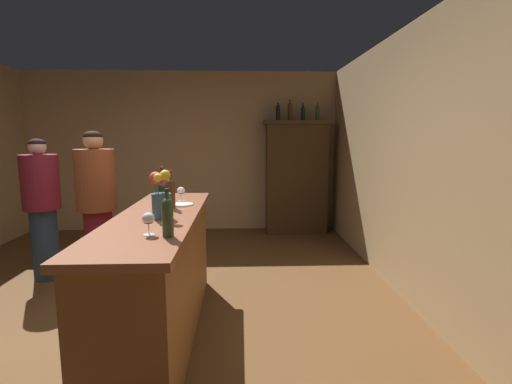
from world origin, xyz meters
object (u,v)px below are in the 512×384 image
object	(u,v)px
bar_counter	(159,276)
cheese_plate	(182,204)
flower_arrangement	(161,197)
display_bottle_midright	(317,112)
display_cabinet	(296,175)
display_bottle_left	(278,112)
patron_in_grey	(97,206)
wine_bottle_rose	(162,185)
display_bottle_midleft	(290,111)
wine_glass_mid	(148,220)
wine_bottle_riesling	(168,215)
display_bottle_center	(303,113)
wine_bottle_pinot	(171,192)
wine_glass_front	(181,191)
patron_redhead	(42,204)

from	to	relation	value
bar_counter	cheese_plate	xyz separation A→B (m)	(0.13, 0.41, 0.49)
flower_arrangement	cheese_plate	world-z (taller)	flower_arrangement
cheese_plate	display_bottle_midright	bearing A→B (deg)	58.38
display_cabinet	display_bottle_left	bearing A→B (deg)	-180.00
display_bottle_left	patron_in_grey	xyz separation A→B (m)	(-2.05, -2.31, -1.07)
display_cabinet	wine_bottle_rose	bearing A→B (deg)	-123.19
display_cabinet	display_bottle_midleft	distance (m)	1.04
display_cabinet	bar_counter	bearing A→B (deg)	-115.50
wine_glass_mid	display_bottle_midright	size ratio (longest dim) A/B	0.46
display_bottle_left	display_bottle_midright	world-z (taller)	display_bottle_midright
wine_bottle_riesling	display_bottle_midleft	xyz separation A→B (m)	(1.23, 3.89, 0.86)
display_cabinet	display_bottle_center	bearing A→B (deg)	0.00
wine_bottle_pinot	wine_bottle_riesling	bearing A→B (deg)	-80.90
display_bottle_left	display_bottle_midleft	bearing A→B (deg)	0.00
wine_glass_mid	display_bottle_left	distance (m)	4.11
bar_counter	wine_bottle_rose	xyz separation A→B (m)	(-0.10, 0.73, 0.62)
display_cabinet	wine_glass_front	distance (m)	3.01
wine_bottle_pinot	display_bottle_left	size ratio (longest dim) A/B	1.07
patron_redhead	bar_counter	bearing A→B (deg)	21.01
wine_bottle_riesling	patron_in_grey	distance (m)	1.88
wine_bottle_riesling	display_bottle_midleft	bearing A→B (deg)	72.47
wine_bottle_rose	cheese_plate	distance (m)	0.41
display_cabinet	wine_glass_front	size ratio (longest dim) A/B	13.80
bar_counter	wine_bottle_pinot	world-z (taller)	wine_bottle_pinot
wine_bottle_riesling	display_bottle_midright	world-z (taller)	display_bottle_midright
display_cabinet	display_bottle_center	distance (m)	1.00
display_cabinet	patron_redhead	xyz separation A→B (m)	(-3.08, -1.96, -0.10)
wine_glass_mid	patron_redhead	size ratio (longest dim) A/B	0.09
wine_bottle_pinot	display_bottle_center	size ratio (longest dim) A/B	1.12
wine_bottle_pinot	patron_redhead	bearing A→B (deg)	147.47
wine_bottle_pinot	display_bottle_midleft	xyz separation A→B (m)	(1.37, 2.97, 0.85)
wine_glass_front	cheese_plate	world-z (taller)	wine_glass_front
display_bottle_midright	patron_redhead	distance (m)	4.08
wine_glass_front	flower_arrangement	world-z (taller)	flower_arrangement
wine_bottle_pinot	display_bottle_center	xyz separation A→B (m)	(1.58, 2.97, 0.82)
wine_bottle_rose	display_bottle_left	world-z (taller)	display_bottle_left
wine_bottle_pinot	wine_bottle_rose	distance (m)	0.48
flower_arrangement	patron_redhead	size ratio (longest dim) A/B	0.23
wine_bottle_riesling	display_bottle_midright	xyz separation A→B (m)	(1.67, 3.89, 0.84)
flower_arrangement	display_bottle_left	bearing A→B (deg)	70.69
display_bottle_left	display_cabinet	bearing A→B (deg)	0.00
patron_in_grey	display_bottle_midright	bearing A→B (deg)	75.24
display_bottle_center	patron_in_grey	bearing A→B (deg)	-136.58
flower_arrangement	patron_redhead	world-z (taller)	patron_redhead
bar_counter	wine_bottle_riesling	bearing A→B (deg)	-72.11
wine_bottle_riesling	patron_in_grey	bearing A→B (deg)	122.66
patron_in_grey	patron_redhead	xyz separation A→B (m)	(-0.73, 0.35, -0.05)
display_cabinet	wine_bottle_rose	world-z (taller)	display_cabinet
display_cabinet	display_bottle_center	size ratio (longest dim) A/B	6.39
display_bottle_midleft	display_cabinet	bearing A→B (deg)	0.00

